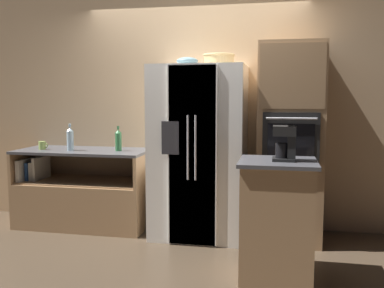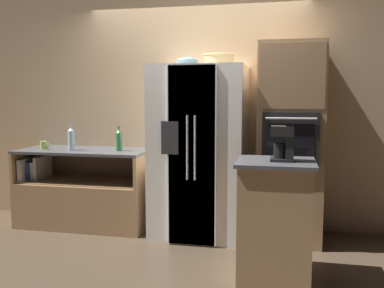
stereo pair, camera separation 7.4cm
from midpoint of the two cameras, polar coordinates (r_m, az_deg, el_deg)
ground_plane at (r=4.76m, az=-0.08°, el=-11.85°), size 20.00×20.00×0.00m
wall_back at (r=4.95m, az=1.02°, el=5.34°), size 12.00×0.06×2.80m
counter_left at (r=5.14m, az=-13.74°, el=-7.01°), size 1.49×0.68×0.88m
refrigerator at (r=4.55m, az=1.46°, el=-1.03°), size 0.97×0.82×1.81m
wall_oven at (r=4.51m, az=13.39°, el=0.14°), size 0.65×0.74×2.02m
island_counter at (r=3.60m, az=11.58°, el=-9.85°), size 0.62×0.58×0.98m
wicker_basket at (r=4.56m, az=4.10°, el=11.19°), size 0.33×0.33×0.12m
fruit_bowl at (r=4.47m, az=-0.15°, el=10.98°), size 0.22×0.22×0.08m
bottle_tall at (r=5.00m, az=-15.39°, el=0.72°), size 0.08×0.08×0.30m
bottle_short at (r=4.83m, az=-9.27°, el=0.55°), size 0.07×0.07×0.28m
mug at (r=5.20m, az=-18.74°, el=-0.14°), size 0.11×0.08×0.09m
coffee_maker at (r=3.48m, az=12.84°, el=0.23°), size 0.18×0.18×0.28m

